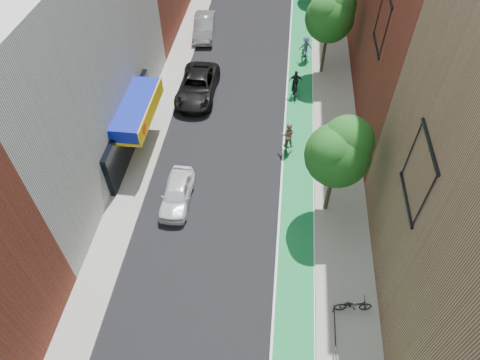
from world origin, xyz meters
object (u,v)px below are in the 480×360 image
(parked_car_black, at_px, (197,86))
(cyclist_lane_near, at_px, (287,139))
(parked_car_white, at_px, (177,193))
(cyclist_lane_mid, at_px, (295,86))
(parked_car_silver, at_px, (204,27))
(cyclist_lane_far, at_px, (305,50))

(parked_car_black, relative_size, cyclist_lane_near, 2.74)
(parked_car_white, xyz_separation_m, cyclist_lane_mid, (6.56, 11.14, 0.08))
(cyclist_lane_near, bearing_deg, parked_car_silver, -55.85)
(parked_car_white, xyz_separation_m, parked_car_black, (-0.63, 10.32, 0.13))
(parked_car_white, relative_size, cyclist_lane_near, 1.88)
(cyclist_lane_far, bearing_deg, parked_car_white, 50.85)
(cyclist_lane_near, xyz_separation_m, cyclist_lane_mid, (0.36, 6.04, -0.14))
(parked_car_black, distance_m, cyclist_lane_far, 9.76)
(parked_car_black, height_order, cyclist_lane_far, cyclist_lane_far)
(parked_car_black, bearing_deg, cyclist_lane_far, 36.19)
(parked_car_silver, relative_size, cyclist_lane_near, 2.29)
(parked_car_black, xyz_separation_m, cyclist_lane_far, (7.89, 5.75, 0.09))
(parked_car_black, relative_size, cyclist_lane_mid, 2.85)
(parked_car_black, relative_size, parked_car_silver, 1.20)
(parked_car_silver, relative_size, cyclist_lane_mid, 2.38)
(cyclist_lane_mid, bearing_deg, cyclist_lane_near, 81.08)
(parked_car_black, height_order, cyclist_lane_mid, cyclist_lane_mid)
(parked_car_white, relative_size, parked_car_black, 0.69)
(parked_car_black, height_order, parked_car_silver, parked_car_black)
(parked_car_silver, xyz_separation_m, cyclist_lane_mid, (8.16, -8.00, -0.04))
(parked_car_silver, bearing_deg, cyclist_lane_near, -66.19)
(parked_car_white, height_order, cyclist_lane_far, cyclist_lane_far)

